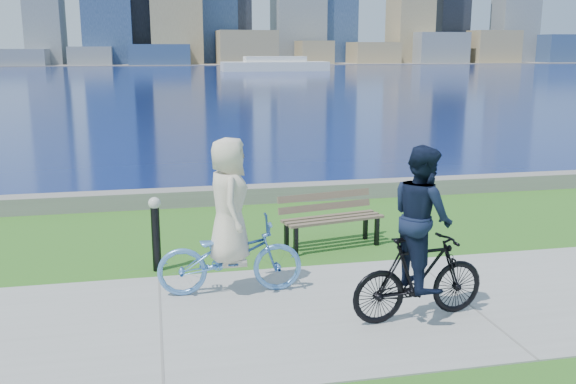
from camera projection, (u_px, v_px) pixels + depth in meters
name	position (u px, v px, depth m)	size (l,w,h in m)	color
ground	(463.00, 301.00, 8.63)	(320.00, 320.00, 0.00)	#296119
concrete_path	(463.00, 300.00, 8.63)	(80.00, 3.50, 0.02)	gray
seawall	(335.00, 190.00, 14.51)	(90.00, 0.50, 0.35)	slate
bay_water	(184.00, 76.00, 77.34)	(320.00, 131.00, 0.01)	#0C1A51
far_shore	(170.00, 64.00, 132.68)	(320.00, 30.00, 0.12)	slate
ferry_far	(275.00, 65.00, 92.14)	(15.27, 4.36, 2.07)	silver
park_bench	(330.00, 215.00, 10.91)	(1.82, 0.93, 0.90)	black
bollard_lamp	(156.00, 229.00, 9.67)	(0.19, 0.19, 1.15)	black
cyclist_woman	(230.00, 237.00, 8.72)	(0.78, 2.01, 2.16)	#5B94DD
cyclist_man	(421.00, 248.00, 7.84)	(0.75, 1.83, 2.19)	black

